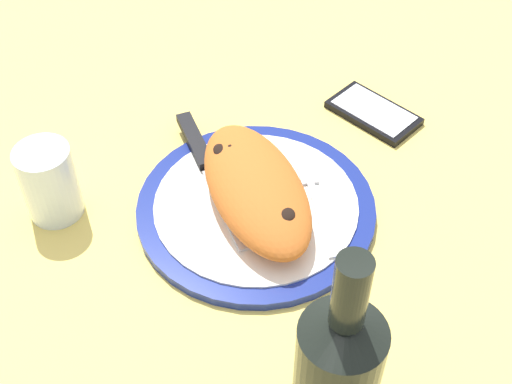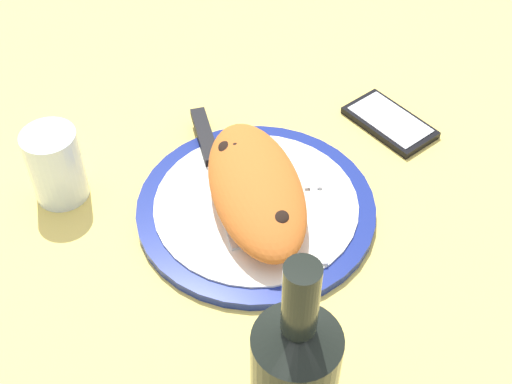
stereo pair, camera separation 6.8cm
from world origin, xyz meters
The scene contains 7 objects.
ground_plane centered at (0.00, 0.00, -1.50)cm, with size 150.00×150.00×3.00cm, color #EACC60.
plate centered at (0.00, 0.00, 0.73)cm, with size 29.58×29.58×1.53cm.
calzone centered at (-0.14, 0.10, 4.22)cm, with size 24.08×12.77×5.35cm.
fork centered at (-1.19, -7.21, 1.73)cm, with size 16.01×3.23×0.40cm.
knife centered at (9.42, 4.70, 2.02)cm, with size 24.55×4.24×1.20cm.
smartphone centered at (13.33, -20.97, 0.56)cm, with size 14.32×12.32×1.16cm.
water_glass centered at (6.78, 23.83, 4.33)cm, with size 6.70×6.70×9.92cm.
Camera 2 is at (-57.70, 8.73, 64.98)cm, focal length 49.21 mm.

